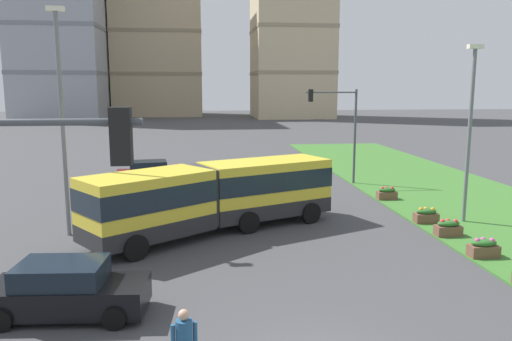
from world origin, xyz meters
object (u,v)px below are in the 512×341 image
(car_black_sedan, at_px, (67,290))
(flower_planter_4, at_px, (426,215))
(apartment_tower_westcentre, at_px, (158,36))
(apartment_tower_west, at_px, (57,6))
(apartment_tower_centre, at_px, (292,9))
(streetlight_left, at_px, (62,114))
(flower_planter_5, at_px, (387,193))
(traffic_light_far_right, at_px, (340,120))
(flower_planter_3, at_px, (448,228))
(streetlight_median, at_px, (470,127))
(articulated_bus, at_px, (214,196))
(flower_planter_2, at_px, (484,248))
(car_maroon_sedan, at_px, (150,173))

(car_black_sedan, bearing_deg, flower_planter_4, 29.21)
(flower_planter_4, xyz_separation_m, apartment_tower_westcentre, (-19.57, 96.54, 17.54))
(apartment_tower_west, relative_size, apartment_tower_centre, 0.98)
(streetlight_left, bearing_deg, car_black_sedan, -76.47)
(flower_planter_4, bearing_deg, streetlight_left, 179.78)
(flower_planter_5, bearing_deg, traffic_light_far_right, 106.15)
(flower_planter_5, bearing_deg, flower_planter_3, -90.00)
(flower_planter_4, relative_size, apartment_tower_centre, 0.02)
(streetlight_median, height_order, apartment_tower_west, apartment_tower_west)
(articulated_bus, bearing_deg, apartment_tower_west, 108.41)
(flower_planter_2, height_order, streetlight_median, streetlight_median)
(streetlight_median, bearing_deg, car_black_sedan, -153.63)
(articulated_bus, bearing_deg, car_maroon_sedan, 108.58)
(car_maroon_sedan, distance_m, traffic_light_far_right, 13.07)
(streetlight_left, distance_m, streetlight_median, 18.33)
(flower_planter_3, distance_m, apartment_tower_westcentre, 102.13)
(traffic_light_far_right, relative_size, apartment_tower_centre, 0.14)
(articulated_bus, distance_m, flower_planter_3, 10.28)
(car_maroon_sedan, xyz_separation_m, apartment_tower_centre, (23.05, 73.96, 21.85))
(apartment_tower_centre, bearing_deg, car_maroon_sedan, -107.31)
(flower_planter_5, bearing_deg, articulated_bus, -152.37)
(streetlight_left, bearing_deg, flower_planter_3, -7.68)
(articulated_bus, bearing_deg, streetlight_median, 1.04)
(car_black_sedan, height_order, flower_planter_4, car_black_sedan)
(flower_planter_5, bearing_deg, car_maroon_sedan, 155.18)
(traffic_light_far_right, relative_size, apartment_tower_westcentre, 0.18)
(streetlight_left, xyz_separation_m, apartment_tower_centre, (25.52, 85.41, 17.30))
(car_black_sedan, height_order, apartment_tower_westcentre, apartment_tower_westcentre)
(articulated_bus, height_order, car_black_sedan, articulated_bus)
(car_maroon_sedan, height_order, flower_planter_5, car_maroon_sedan)
(car_maroon_sedan, bearing_deg, car_black_sedan, -91.46)
(car_maroon_sedan, distance_m, apartment_tower_west, 78.91)
(flower_planter_2, height_order, traffic_light_far_right, traffic_light_far_right)
(flower_planter_5, relative_size, apartment_tower_centre, 0.02)
(flower_planter_3, xyz_separation_m, streetlight_median, (1.90, 2.17, 4.19))
(car_maroon_sedan, bearing_deg, flower_planter_4, -39.51)
(flower_planter_2, bearing_deg, apartment_tower_westcentre, 100.92)
(flower_planter_3, relative_size, apartment_tower_west, 0.02)
(car_black_sedan, bearing_deg, streetlight_left, 103.53)
(car_maroon_sedan, xyz_separation_m, flower_planter_4, (13.95, -11.51, -0.33))
(flower_planter_3, distance_m, flower_planter_5, 7.20)
(apartment_tower_west, bearing_deg, apartment_tower_westcentre, 35.18)
(flower_planter_4, bearing_deg, apartment_tower_westcentre, 101.46)
(flower_planter_5, height_order, streetlight_left, streetlight_left)
(car_maroon_sedan, height_order, traffic_light_far_right, traffic_light_far_right)
(traffic_light_far_right, bearing_deg, apartment_tower_centre, 82.03)
(flower_planter_3, relative_size, flower_planter_4, 1.00)
(articulated_bus, distance_m, traffic_light_far_right, 13.62)
(flower_planter_4, xyz_separation_m, streetlight_median, (1.90, 0.02, 4.19))
(articulated_bus, distance_m, streetlight_left, 7.37)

